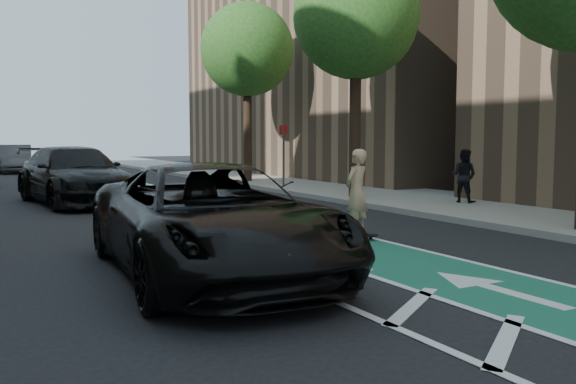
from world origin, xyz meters
TOP-DOWN VIEW (x-y plane):
  - ground at (0.00, 0.00)m, footprint 120.00×120.00m
  - bike_lane at (3.00, 10.00)m, footprint 2.00×90.00m
  - buffer_strip at (1.50, 10.00)m, footprint 1.40×90.00m
  - sidewalk_right at (9.50, 10.00)m, footprint 5.00×90.00m
  - curb_right at (7.05, 10.00)m, footprint 0.12×90.00m
  - building_right_far at (17.50, 20.00)m, footprint 14.00×22.00m
  - tree_r_c at (7.90, 8.00)m, footprint 4.20×4.20m
  - tree_r_d at (7.90, 16.00)m, footprint 4.20×4.20m
  - sign_post at (7.60, 12.00)m, footprint 0.35×0.08m
  - skateboard at (3.70, 1.55)m, footprint 0.56×0.88m
  - skateboarder at (3.70, 1.55)m, footprint 0.71×0.61m
  - suv_near at (0.00, -0.14)m, footprint 3.07×6.00m
  - suv_far at (-0.09, 11.09)m, footprint 3.15×6.25m
  - car_grey at (-0.29, 30.75)m, footprint 2.17×5.08m
  - pedestrian at (9.55, 4.63)m, footprint 0.80×0.90m

SIDE VIEW (x-z plane):
  - ground at x=0.00m, z-range 0.00..0.00m
  - buffer_strip at x=1.50m, z-range 0.00..0.01m
  - bike_lane at x=3.00m, z-range 0.00..0.01m
  - sidewalk_right at x=9.50m, z-range 0.00..0.15m
  - curb_right at x=7.05m, z-range 0.00..0.16m
  - skateboard at x=3.70m, z-range 0.04..0.15m
  - suv_near at x=0.00m, z-range 0.00..1.62m
  - car_grey at x=-0.29m, z-range 0.00..1.63m
  - suv_far at x=-0.09m, z-range 0.00..1.74m
  - pedestrian at x=9.55m, z-range 0.15..1.68m
  - skateboarder at x=3.70m, z-range 0.11..1.78m
  - sign_post at x=7.60m, z-range 0.11..2.59m
  - tree_r_c at x=7.90m, z-range 1.82..9.72m
  - tree_r_d at x=7.90m, z-range 1.82..9.72m
  - building_right_far at x=17.50m, z-range 0.00..19.00m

